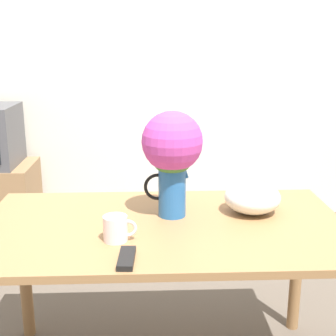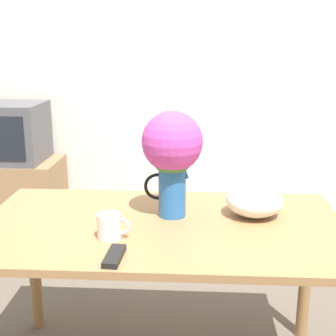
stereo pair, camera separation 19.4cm
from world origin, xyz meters
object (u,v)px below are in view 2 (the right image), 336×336
coffee_mug (110,226)px  white_bowl (254,200)px  tv_set (10,132)px  flower_vase (172,151)px

coffee_mug → white_bowl: size_ratio=0.52×
white_bowl → tv_set: tv_set is taller
flower_vase → white_bowl: (0.35, 0.02, -0.22)m
white_bowl → coffee_mug: bearing=-154.3°
coffee_mug → tv_set: 2.18m
flower_vase → tv_set: 2.12m
white_bowl → tv_set: bearing=136.8°
coffee_mug → tv_set: tv_set is taller
flower_vase → coffee_mug: size_ratio=3.56×
white_bowl → tv_set: 2.33m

